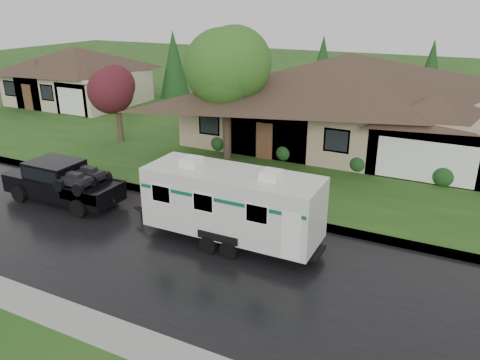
% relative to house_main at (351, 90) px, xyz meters
% --- Properties ---
extents(ground, '(140.00, 140.00, 0.00)m').
position_rel_house_main_xyz_m(ground, '(-2.29, -13.84, -3.59)').
color(ground, '#214B17').
rests_on(ground, ground).
extents(road, '(140.00, 8.00, 0.01)m').
position_rel_house_main_xyz_m(road, '(-2.29, -15.84, -3.59)').
color(road, black).
rests_on(road, ground).
extents(curb, '(140.00, 0.50, 0.15)m').
position_rel_house_main_xyz_m(curb, '(-2.29, -11.59, -3.52)').
color(curb, gray).
rests_on(curb, ground).
extents(lawn, '(140.00, 26.00, 0.15)m').
position_rel_house_main_xyz_m(lawn, '(-2.29, 1.16, -3.52)').
color(lawn, '#214B17').
rests_on(lawn, ground).
extents(house_main, '(19.44, 10.80, 6.90)m').
position_rel_house_main_xyz_m(house_main, '(0.00, 0.00, 0.00)').
color(house_main, gray).
rests_on(house_main, lawn).
extents(house_far, '(10.80, 8.64, 5.80)m').
position_rel_house_main_xyz_m(house_far, '(-24.07, 2.02, -0.62)').
color(house_far, '#C2B290').
rests_on(house_far, lawn).
extents(tree_left_green, '(4.33, 4.33, 7.16)m').
position_rel_house_main_xyz_m(tree_left_green, '(-5.46, -5.70, 1.53)').
color(tree_left_green, '#382B1E').
rests_on(tree_left_green, lawn).
extents(tree_red, '(2.90, 2.90, 4.80)m').
position_rel_house_main_xyz_m(tree_red, '(-13.21, -5.73, -0.12)').
color(tree_red, '#382B1E').
rests_on(tree_red, lawn).
extents(shrub_row, '(13.60, 1.00, 1.00)m').
position_rel_house_main_xyz_m(shrub_row, '(-0.29, -4.54, -2.94)').
color(shrub_row, '#143814').
rests_on(shrub_row, lawn).
extents(pickup_truck, '(5.70, 2.17, 1.90)m').
position_rel_house_main_xyz_m(pickup_truck, '(-9.54, -14.23, -2.57)').
color(pickup_truck, black).
rests_on(pickup_truck, ground).
extents(travel_trailer, '(7.03, 2.47, 3.15)m').
position_rel_house_main_xyz_m(travel_trailer, '(-0.73, -14.23, -1.92)').
color(travel_trailer, silver).
rests_on(travel_trailer, ground).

